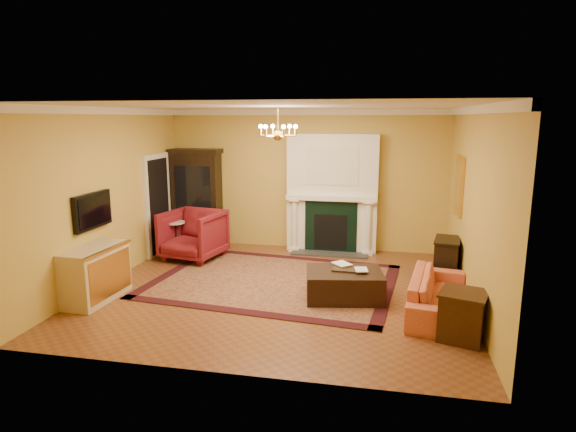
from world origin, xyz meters
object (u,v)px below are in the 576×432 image
(wingback_armchair, at_px, (193,232))
(console_table, at_px, (446,261))
(china_cabinet, at_px, (197,200))
(coral_sofa, at_px, (438,288))
(end_table, at_px, (462,317))
(leather_ottoman, at_px, (344,284))
(pedestal_table, at_px, (175,236))
(commode, at_px, (95,274))

(wingback_armchair, height_order, console_table, wingback_armchair)
(china_cabinet, height_order, coral_sofa, china_cabinet)
(end_table, relative_size, leather_ottoman, 0.52)
(pedestal_table, xyz_separation_m, end_table, (5.25, -2.87, -0.12))
(pedestal_table, height_order, coral_sofa, coral_sofa)
(wingback_armchair, xyz_separation_m, coral_sofa, (4.58, -1.89, -0.17))
(wingback_armchair, xyz_separation_m, leather_ottoman, (3.19, -1.62, -0.32))
(console_table, xyz_separation_m, leather_ottoman, (-1.67, -1.14, -0.14))
(console_table, bearing_deg, end_table, -81.66)
(pedestal_table, xyz_separation_m, leather_ottoman, (3.63, -1.74, -0.19))
(china_cabinet, relative_size, leather_ottoman, 1.75)
(wingback_armchair, bearing_deg, end_table, -18.30)
(leather_ottoman, bearing_deg, end_table, -44.85)
(china_cabinet, xyz_separation_m, console_table, (5.18, -1.55, -0.66))
(commode, xyz_separation_m, end_table, (5.45, -0.33, -0.12))
(china_cabinet, xyz_separation_m, commode, (-0.33, -3.49, -0.60))
(wingback_armchair, height_order, pedestal_table, wingback_armchair)
(pedestal_table, distance_m, end_table, 5.98)
(leather_ottoman, bearing_deg, console_table, 24.57)
(commode, height_order, coral_sofa, commode)
(china_cabinet, bearing_deg, wingback_armchair, -74.43)
(pedestal_table, bearing_deg, wingback_armchair, -15.64)
(coral_sofa, bearing_deg, china_cabinet, 67.43)
(china_cabinet, xyz_separation_m, wingback_armchair, (0.32, -1.07, -0.48))
(pedestal_table, xyz_separation_m, commode, (-0.20, -2.55, 0.01))
(pedestal_table, height_order, commode, commode)
(end_table, distance_m, console_table, 2.27)
(wingback_armchair, height_order, coral_sofa, wingback_armchair)
(commode, distance_m, leather_ottoman, 3.93)
(china_cabinet, height_order, leather_ottoman, china_cabinet)
(end_table, xyz_separation_m, console_table, (0.06, 2.27, 0.07))
(pedestal_table, relative_size, end_table, 1.19)
(commode, bearing_deg, leather_ottoman, 14.94)
(wingback_armchair, bearing_deg, leather_ottoman, -15.35)
(china_cabinet, distance_m, coral_sofa, 5.77)
(china_cabinet, relative_size, pedestal_table, 2.84)
(console_table, bearing_deg, china_cabinet, 173.21)
(end_table, bearing_deg, commode, 176.56)
(commode, xyz_separation_m, leather_ottoman, (3.84, 0.81, -0.19))
(console_table, relative_size, leather_ottoman, 0.63)
(china_cabinet, bearing_deg, end_table, -37.72)
(wingback_armchair, relative_size, end_table, 1.80)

